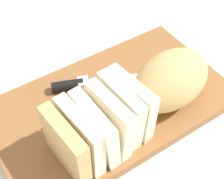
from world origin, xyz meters
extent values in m
plane|color=silver|center=(0.00, 0.00, 0.00)|extent=(3.00, 3.00, 0.00)
cube|color=brown|center=(0.00, 0.00, 0.01)|extent=(0.44, 0.27, 0.02)
ellipsoid|color=tan|center=(-0.09, 0.05, 0.07)|extent=(0.16, 0.12, 0.10)
cube|color=beige|center=(0.00, 0.06, 0.07)|extent=(0.04, 0.10, 0.10)
cube|color=beige|center=(0.02, 0.06, 0.07)|extent=(0.04, 0.10, 0.10)
cube|color=beige|center=(0.05, 0.07, 0.07)|extent=(0.04, 0.10, 0.10)
cube|color=beige|center=(0.07, 0.07, 0.07)|extent=(0.04, 0.10, 0.10)
cube|color=beige|center=(0.10, 0.07, 0.07)|extent=(0.04, 0.10, 0.10)
cube|color=tan|center=(0.12, 0.08, 0.07)|extent=(0.04, 0.10, 0.10)
cube|color=silver|center=(-0.08, -0.02, 0.02)|extent=(0.23, 0.10, 0.00)
cylinder|color=black|center=(0.06, -0.07, 0.03)|extent=(0.06, 0.04, 0.02)
cube|color=silver|center=(0.03, -0.06, 0.03)|extent=(0.03, 0.03, 0.02)
sphere|color=#A8753D|center=(0.00, -0.03, 0.03)|extent=(0.00, 0.00, 0.00)
sphere|color=#A8753D|center=(0.03, 0.01, 0.03)|extent=(0.00, 0.00, 0.00)
sphere|color=#A8753D|center=(0.04, -0.03, 0.03)|extent=(0.01, 0.01, 0.01)
sphere|color=#A8753D|center=(0.01, 0.02, 0.03)|extent=(0.00, 0.00, 0.00)
camera|label=1|loc=(0.18, 0.30, 0.46)|focal=48.25mm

